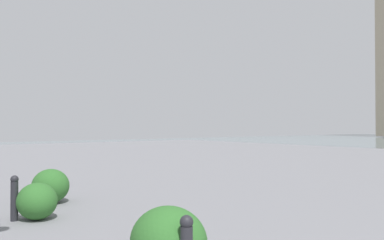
% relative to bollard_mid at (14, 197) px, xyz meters
% --- Properties ---
extents(bollard_mid, '(0.13, 0.13, 0.75)m').
position_rel_bollard_mid_xyz_m(bollard_mid, '(0.00, 0.00, 0.00)').
color(bollard_mid, '#232328').
rests_on(bollard_mid, ground).
extents(shrub_low, '(0.73, 0.65, 0.62)m').
position_rel_bollard_mid_xyz_m(shrub_low, '(-0.14, -0.33, -0.09)').
color(shrub_low, '#2D6628').
rests_on(shrub_low, ground).
extents(shrub_wide, '(0.82, 0.74, 0.69)m').
position_rel_bollard_mid_xyz_m(shrub_wide, '(1.16, -0.96, -0.05)').
color(shrub_wide, '#2D6628').
rests_on(shrub_wide, ground).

